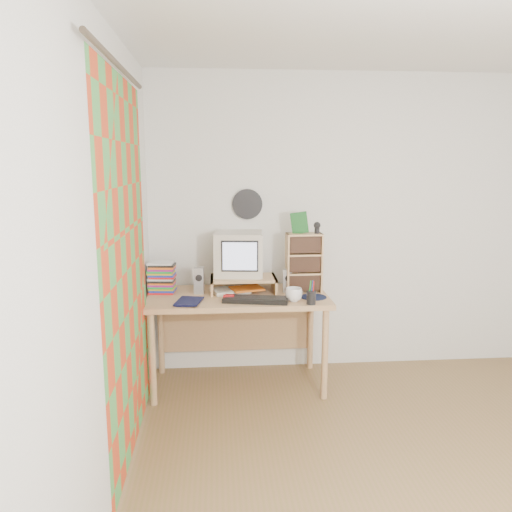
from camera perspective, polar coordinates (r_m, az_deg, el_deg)
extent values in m
plane|color=brown|center=(3.21, 19.75, -23.52)|extent=(3.50, 3.50, 0.00)
plane|color=white|center=(2.77, 23.30, 25.12)|extent=(3.50, 3.50, 0.00)
plane|color=white|center=(4.35, 11.35, 3.56)|extent=(3.50, 0.00, 3.50)
plane|color=white|center=(2.52, -17.37, -1.74)|extent=(0.00, 3.50, 3.50)
plane|color=#C23B1B|center=(2.99, -14.53, -1.65)|extent=(0.00, 2.20, 2.20)
cylinder|color=black|center=(4.15, -1.00, 5.94)|extent=(0.25, 0.02, 0.25)
cube|color=tan|center=(3.92, -2.11, -4.74)|extent=(1.40, 0.70, 0.04)
cube|color=tan|center=(4.34, -2.27, -8.12)|extent=(1.33, 0.02, 0.41)
cylinder|color=tan|center=(3.79, -11.77, -11.49)|extent=(0.05, 0.05, 0.71)
cylinder|color=tan|center=(3.85, 7.88, -11.04)|extent=(0.05, 0.05, 0.71)
cylinder|color=tan|center=(4.33, -10.83, -8.62)|extent=(0.05, 0.05, 0.71)
cylinder|color=tan|center=(4.38, 6.24, -8.27)|extent=(0.05, 0.05, 0.71)
cube|color=tan|center=(3.99, -5.05, -3.30)|extent=(0.02, 0.30, 0.12)
cube|color=tan|center=(4.02, 2.11, -3.18)|extent=(0.02, 0.30, 0.12)
cube|color=tan|center=(3.99, -1.46, -2.55)|extent=(0.52, 0.30, 0.02)
cube|color=beige|center=(4.00, -1.97, 0.19)|extent=(0.41, 0.41, 0.35)
cube|color=#A5A4A9|center=(3.96, -6.53, -2.81)|extent=(0.08, 0.08, 0.20)
cube|color=#A5A4A9|center=(3.99, 3.59, -2.82)|extent=(0.08, 0.08, 0.18)
cube|color=black|center=(3.72, -0.03, -5.01)|extent=(0.50, 0.25, 0.03)
cube|color=tan|center=(3.99, 5.48, -0.75)|extent=(0.28, 0.15, 0.47)
imported|color=white|center=(3.73, 4.34, -4.43)|extent=(0.15, 0.15, 0.10)
imported|color=#0E1134|center=(3.74, -8.99, -4.94)|extent=(0.24, 0.20, 0.04)
cylinder|color=black|center=(3.87, 6.58, -4.67)|extent=(0.25, 0.25, 0.00)
cube|color=red|center=(3.75, -3.14, -4.82)|extent=(0.09, 0.06, 0.04)
cube|color=#1A5B22|center=(3.95, 4.99, 3.81)|extent=(0.13, 0.05, 0.17)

